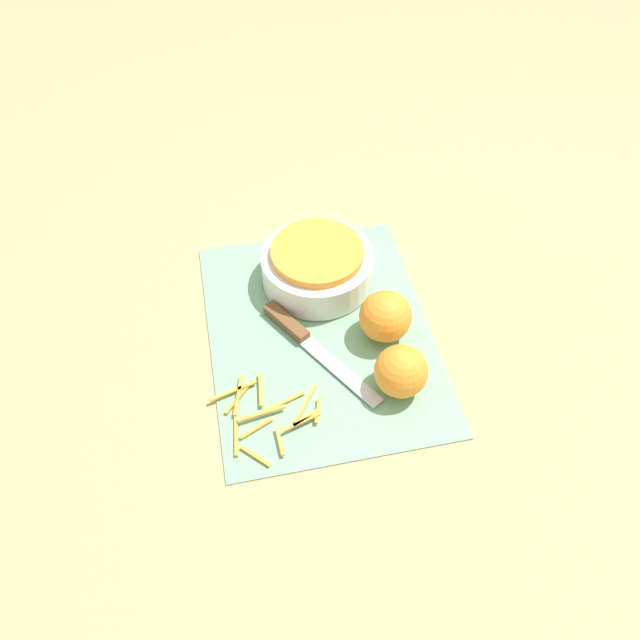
{
  "coord_description": "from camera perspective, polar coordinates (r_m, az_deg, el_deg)",
  "views": [
    {
      "loc": [
        0.6,
        -0.12,
        0.79
      ],
      "look_at": [
        0.0,
        0.0,
        0.04
      ],
      "focal_mm": 35.0,
      "sensor_mm": 36.0,
      "label": 1
    }
  ],
  "objects": [
    {
      "name": "cutting_board",
      "position": [
        1.0,
        0.0,
        -1.2
      ],
      "size": [
        0.46,
        0.35,
        0.01
      ],
      "color": "#75AD84",
      "rests_on": "ground_plane"
    },
    {
      "name": "ground_plane",
      "position": [
        1.0,
        0.0,
        -1.3
      ],
      "size": [
        4.0,
        4.0,
        0.0
      ],
      "primitive_type": "plane",
      "color": "tan"
    },
    {
      "name": "bowl_speckled",
      "position": [
        1.05,
        -0.26,
        5.07
      ],
      "size": [
        0.19,
        0.19,
        0.07
      ],
      "color": "silver",
      "rests_on": "cutting_board"
    },
    {
      "name": "knife",
      "position": [
        0.99,
        -1.85,
        -1.32
      ],
      "size": [
        0.22,
        0.15,
        0.02
      ],
      "rotation": [
        0.0,
        0.0,
        0.55
      ],
      "color": "brown",
      "rests_on": "cutting_board"
    },
    {
      "name": "orange_left",
      "position": [
        0.91,
        7.42,
        -4.68
      ],
      "size": [
        0.08,
        0.08,
        0.08
      ],
      "color": "orange",
      "rests_on": "cutting_board"
    },
    {
      "name": "peel_pile",
      "position": [
        0.91,
        -4.88,
        -8.38
      ],
      "size": [
        0.16,
        0.16,
        0.01
      ],
      "color": "orange",
      "rests_on": "cutting_board"
    },
    {
      "name": "orange_right",
      "position": [
        0.97,
        5.99,
        0.33
      ],
      "size": [
        0.08,
        0.08,
        0.08
      ],
      "color": "orange",
      "rests_on": "cutting_board"
    }
  ]
}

